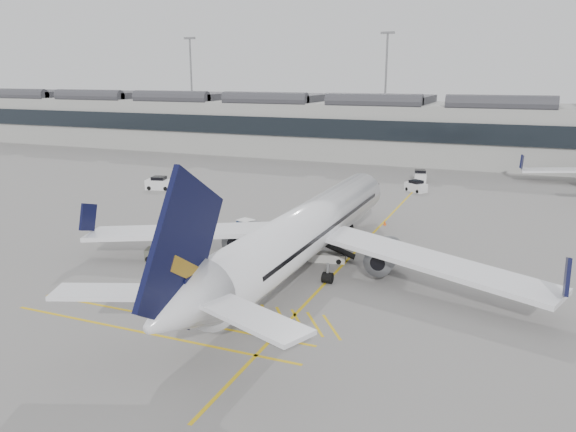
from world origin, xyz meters
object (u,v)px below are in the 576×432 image
at_px(ramp_agent_b, 272,259).
at_px(pushback_tug, 161,253).
at_px(airliner_main, 305,231).
at_px(ramp_agent_a, 288,248).
at_px(belt_loader, 322,254).
at_px(baggage_cart_a, 252,249).

xyz_separation_m(ramp_agent_b, pushback_tug, (-10.27, -2.04, -0.14)).
bearing_deg(airliner_main, ramp_agent_b, -172.54).
bearing_deg(airliner_main, ramp_agent_a, 136.05).
bearing_deg(pushback_tug, airliner_main, -9.84).
height_order(ramp_agent_b, pushback_tug, ramp_agent_b).
distance_m(airliner_main, belt_loader, 4.35).
bearing_deg(ramp_agent_a, pushback_tug, 171.21).
relative_size(belt_loader, ramp_agent_b, 3.20).
distance_m(ramp_agent_b, pushback_tug, 10.47).
bearing_deg(ramp_agent_a, airliner_main, -78.44).
bearing_deg(ramp_agent_b, airliner_main, 157.25).
distance_m(ramp_agent_a, pushback_tug, 11.67).
distance_m(belt_loader, pushback_tug, 14.77).
height_order(airliner_main, belt_loader, airliner_main).
bearing_deg(ramp_agent_a, baggage_cart_a, 175.89).
relative_size(airliner_main, ramp_agent_a, 22.49).
distance_m(airliner_main, ramp_agent_a, 4.40).
distance_m(baggage_cart_a, pushback_tug, 8.38).
bearing_deg(baggage_cart_a, pushback_tug, -173.85).
relative_size(baggage_cart_a, ramp_agent_a, 1.12).
xyz_separation_m(baggage_cart_a, pushback_tug, (-7.70, -3.28, -0.40)).
bearing_deg(airliner_main, baggage_cart_a, 171.31).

